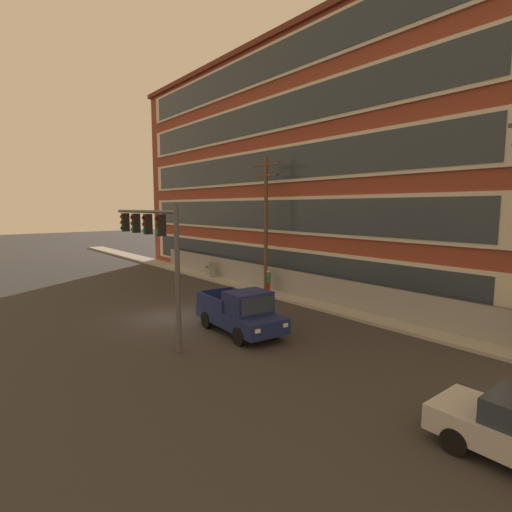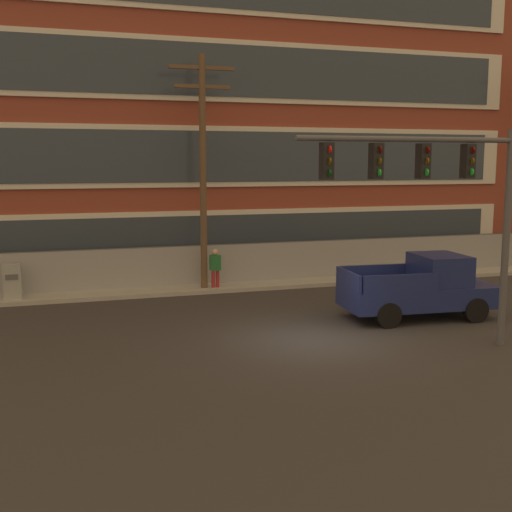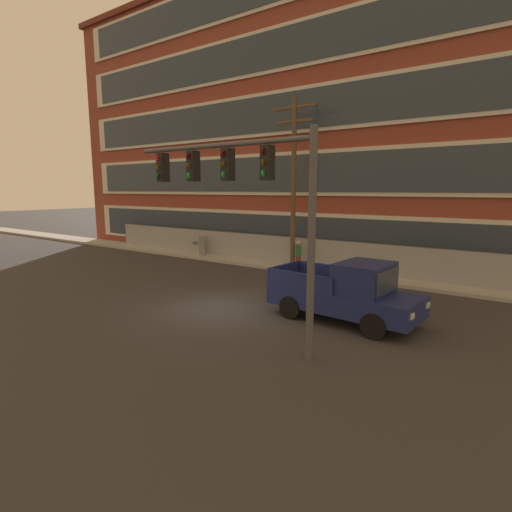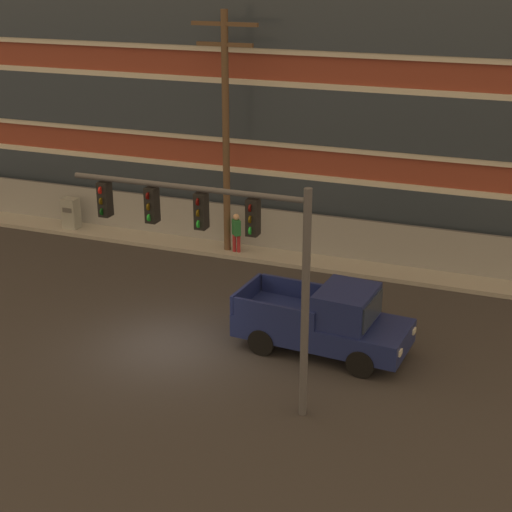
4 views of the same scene
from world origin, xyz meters
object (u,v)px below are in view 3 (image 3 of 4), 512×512
Objects in this scene: pickup_truck_navy at (347,293)px; pedestrian_near_cabinet at (298,254)px; traffic_signal_mast at (243,187)px; electrical_cabinet at (198,247)px; utility_pole_near_corner at (294,177)px.

pickup_truck_navy is 3.07× the size of pedestrian_near_cabinet.
traffic_signal_mast is 15.35m from electrical_cabinet.
electrical_cabinet is at bearing 179.77° from utility_pole_near_corner.
electrical_cabinet is at bearing 153.65° from pickup_truck_navy.
pickup_truck_navy is 14.45m from electrical_cabinet.
traffic_signal_mast is 3.72× the size of pedestrian_near_cabinet.
utility_pole_near_corner reaches higher than electrical_cabinet.
traffic_signal_mast is at bearing -67.40° from utility_pole_near_corner.
pickup_truck_navy is 8.30m from pedestrian_near_cabinet.
pickup_truck_navy is 0.57× the size of utility_pole_near_corner.
pickup_truck_navy reaches higher than electrical_cabinet.
pickup_truck_navy reaches higher than pedestrian_near_cabinet.
pedestrian_near_cabinet is at bearing 110.66° from traffic_signal_mast.
pedestrian_near_cabinet reaches higher than electrical_cabinet.
utility_pole_near_corner is 4.08m from pedestrian_near_cabinet.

